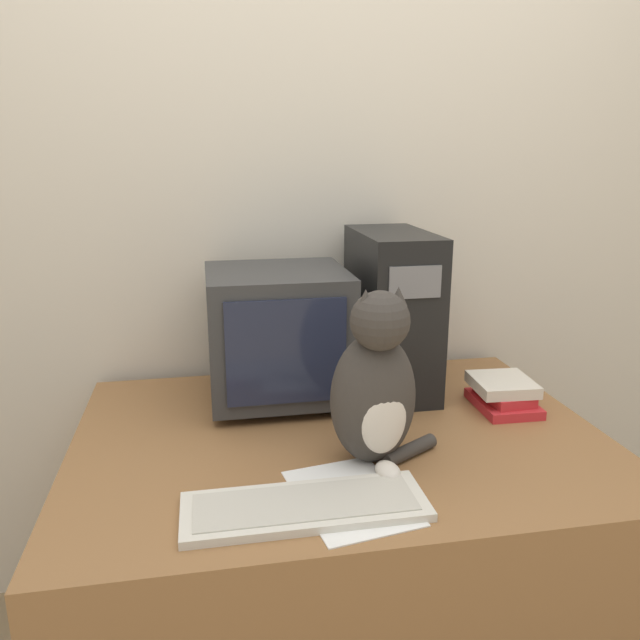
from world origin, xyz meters
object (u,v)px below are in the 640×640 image
at_px(keyboard, 305,506).
at_px(book_stack, 503,394).
at_px(pen, 232,493).
at_px(crt_monitor, 278,334).
at_px(cat, 376,387).
at_px(computer_tower, 391,312).

distance_m(keyboard, book_stack, 0.75).
xyz_separation_m(book_stack, pen, (-0.77, -0.32, -0.04)).
distance_m(crt_monitor, keyboard, 0.62).
relative_size(book_stack, pen, 1.35).
distance_m(keyboard, cat, 0.31).
height_order(crt_monitor, keyboard, crt_monitor).
height_order(keyboard, book_stack, book_stack).
xyz_separation_m(crt_monitor, book_stack, (0.61, -0.18, -0.15)).
xyz_separation_m(computer_tower, keyboard, (-0.36, -0.62, -0.23)).
height_order(keyboard, pen, keyboard).
bearing_deg(computer_tower, crt_monitor, -175.75).
height_order(crt_monitor, book_stack, crt_monitor).
relative_size(computer_tower, pen, 3.10).
bearing_deg(cat, computer_tower, 61.32).
height_order(cat, pen, cat).
bearing_deg(book_stack, keyboard, -147.00).
bearing_deg(crt_monitor, cat, -67.98).
distance_m(crt_monitor, computer_tower, 0.34).
xyz_separation_m(computer_tower, book_stack, (0.27, -0.21, -0.20)).
bearing_deg(crt_monitor, computer_tower, 4.25).
bearing_deg(keyboard, book_stack, 33.00).
xyz_separation_m(computer_tower, pen, (-0.50, -0.53, -0.23)).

